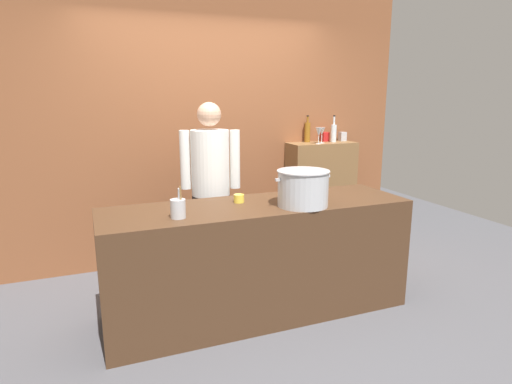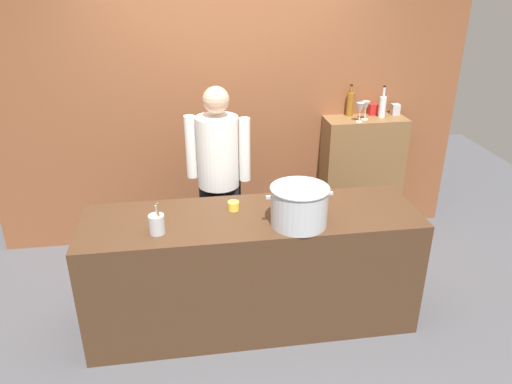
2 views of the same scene
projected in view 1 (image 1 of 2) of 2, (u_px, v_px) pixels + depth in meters
ground_plane at (258, 311)px, 3.50m from camera, size 8.00×8.00×0.00m
brick_back_panel at (207, 117)px, 4.44m from camera, size 4.40×0.10×3.00m
prep_counter at (258, 259)px, 3.40m from camera, size 2.38×0.70×0.90m
bar_cabinet at (320, 195)px, 4.90m from camera, size 0.76×0.32×1.20m
chef at (211, 181)px, 3.86m from camera, size 0.51×0.40×1.66m
stockpot_large at (303, 188)px, 3.23m from camera, size 0.45×0.40×0.27m
utensil_crock at (178, 208)px, 2.92m from camera, size 0.10×0.10×0.22m
butter_jar at (239, 198)px, 3.35m from camera, size 0.08×0.08×0.06m
wine_bottle_amber at (307, 132)px, 4.79m from camera, size 0.06×0.06×0.30m
wine_bottle_clear at (334, 132)px, 4.81m from camera, size 0.06×0.06×0.29m
wine_glass_tall at (319, 132)px, 4.61m from camera, size 0.07×0.07×0.18m
wine_glass_wide at (322, 132)px, 4.69m from camera, size 0.07×0.07×0.17m
spice_tin_red at (325, 137)px, 4.88m from camera, size 0.08×0.08×0.10m
spice_tin_silver at (342, 136)px, 4.94m from camera, size 0.07×0.07×0.10m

